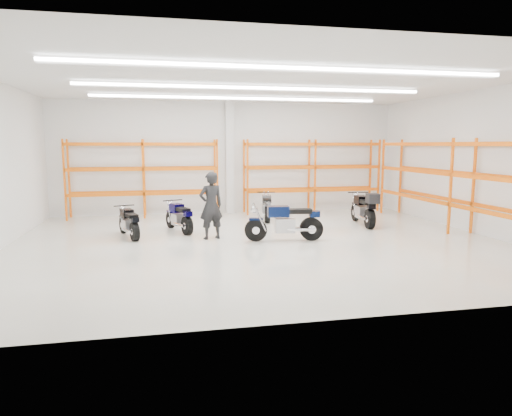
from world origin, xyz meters
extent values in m
plane|color=beige|center=(0.00, 0.00, 0.00)|extent=(14.00, 14.00, 0.00)
cube|color=white|center=(0.00, 6.00, 2.25)|extent=(14.00, 0.02, 4.50)
cube|color=white|center=(0.00, -6.00, 2.25)|extent=(14.00, 0.02, 4.50)
cube|color=white|center=(7.00, 0.00, 2.25)|extent=(0.02, 12.00, 4.50)
cube|color=white|center=(0.00, 0.00, 4.50)|extent=(14.00, 12.00, 0.02)
cube|color=white|center=(0.00, -3.00, 4.40)|extent=(10.00, 0.22, 0.10)
cube|color=white|center=(0.00, 0.50, 4.40)|extent=(10.00, 0.22, 0.10)
cube|color=white|center=(0.00, 3.50, 4.40)|extent=(10.00, 0.22, 0.10)
cylinder|color=black|center=(-0.08, 0.16, 0.33)|extent=(0.67, 0.21, 0.66)
cylinder|color=black|center=(1.54, -0.04, 0.34)|extent=(0.70, 0.28, 0.68)
cylinder|color=silver|center=(-0.08, 0.16, 0.33)|extent=(0.24, 0.18, 0.22)
cylinder|color=silver|center=(1.54, -0.04, 0.34)|extent=(0.27, 0.25, 0.24)
cube|color=#081338|center=(-0.08, 0.16, 0.66)|extent=(0.41, 0.21, 0.07)
cube|color=#B7B7BC|center=(0.76, 0.06, 0.46)|extent=(0.61, 0.46, 0.41)
cube|color=#A5A5AA|center=(1.18, 0.00, 0.35)|extent=(0.77, 0.22, 0.09)
cube|color=#081338|center=(0.57, 0.08, 0.87)|extent=(0.65, 0.44, 0.31)
cube|color=black|center=(1.18, 0.00, 0.87)|extent=(0.76, 0.41, 0.13)
cube|color=#081338|center=(1.63, -0.05, 0.79)|extent=(0.31, 0.27, 0.17)
cylinder|color=black|center=(0.20, 0.13, 1.11)|extent=(0.13, 0.76, 0.04)
sphere|color=silver|center=(-0.12, 0.17, 0.94)|extent=(0.21, 0.21, 0.21)
cylinder|color=silver|center=(1.20, -0.18, 0.35)|extent=(0.82, 0.20, 0.10)
cylinder|color=black|center=(-3.97, 2.17, 0.27)|extent=(0.27, 0.54, 0.54)
cylinder|color=black|center=(-3.53, 0.90, 0.28)|extent=(0.33, 0.58, 0.56)
cylinder|color=silver|center=(-3.97, 2.17, 0.27)|extent=(0.18, 0.21, 0.18)
cylinder|color=silver|center=(-3.53, 0.90, 0.28)|extent=(0.23, 0.24, 0.20)
cube|color=black|center=(-3.97, 2.17, 0.54)|extent=(0.23, 0.35, 0.05)
cube|color=#B7B7BC|center=(-3.74, 1.51, 0.38)|extent=(0.46, 0.55, 0.34)
cube|color=#A5A5AA|center=(-3.63, 1.18, 0.29)|extent=(0.30, 0.63, 0.07)
cube|color=black|center=(-3.79, 1.66, 0.72)|extent=(0.45, 0.57, 0.25)
cube|color=black|center=(-3.63, 1.18, 0.72)|extent=(0.44, 0.65, 0.11)
cube|color=black|center=(-3.51, 0.83, 0.65)|extent=(0.26, 0.28, 0.14)
cylinder|color=black|center=(-3.89, 1.95, 0.92)|extent=(0.61, 0.23, 0.03)
sphere|color=silver|center=(-3.98, 2.20, 0.77)|extent=(0.17, 0.17, 0.17)
cylinder|color=silver|center=(-3.76, 1.10, 0.29)|extent=(0.29, 0.66, 0.08)
cylinder|color=black|center=(-2.47, 2.81, 0.29)|extent=(0.30, 0.58, 0.57)
cylinder|color=black|center=(-1.99, 1.47, 0.29)|extent=(0.36, 0.61, 0.59)
cylinder|color=silver|center=(-2.47, 2.81, 0.29)|extent=(0.19, 0.22, 0.19)
cylinder|color=silver|center=(-1.99, 1.47, 0.29)|extent=(0.25, 0.26, 0.21)
cube|color=#0B0548|center=(-2.47, 2.81, 0.57)|extent=(0.25, 0.37, 0.06)
cube|color=#B7B7BC|center=(-2.22, 2.12, 0.40)|extent=(0.49, 0.58, 0.36)
cube|color=#A5A5AA|center=(-2.10, 1.78, 0.30)|extent=(0.33, 0.66, 0.08)
cube|color=#0B0548|center=(-2.28, 2.28, 0.76)|extent=(0.48, 0.61, 0.27)
cube|color=black|center=(-2.10, 1.78, 0.76)|extent=(0.48, 0.69, 0.11)
cube|color=#0B0548|center=(-1.96, 1.40, 0.68)|extent=(0.28, 0.30, 0.15)
cylinder|color=black|center=(-2.39, 2.58, 0.97)|extent=(0.64, 0.26, 0.03)
sphere|color=silver|center=(-2.48, 2.85, 0.82)|extent=(0.18, 0.18, 0.18)
cylinder|color=silver|center=(-2.23, 1.69, 0.30)|extent=(0.32, 0.70, 0.09)
cylinder|color=black|center=(1.24, 4.60, 0.29)|extent=(0.22, 0.59, 0.58)
cylinder|color=black|center=(0.97, 3.18, 0.30)|extent=(0.28, 0.62, 0.60)
cylinder|color=silver|center=(1.24, 4.60, 0.29)|extent=(0.17, 0.21, 0.19)
cylinder|color=silver|center=(0.97, 3.18, 0.30)|extent=(0.23, 0.24, 0.21)
cube|color=gray|center=(1.24, 4.60, 0.58)|extent=(0.21, 0.37, 0.06)
cube|color=#B7B7BC|center=(1.10, 3.86, 0.40)|extent=(0.43, 0.56, 0.37)
cube|color=#A5A5AA|center=(1.03, 3.50, 0.31)|extent=(0.24, 0.68, 0.08)
cube|color=gray|center=(1.13, 4.03, 0.77)|extent=(0.42, 0.59, 0.27)
cube|color=black|center=(1.03, 3.50, 0.77)|extent=(0.40, 0.68, 0.12)
cube|color=gray|center=(0.95, 3.10, 0.69)|extent=(0.26, 0.29, 0.15)
cylinder|color=black|center=(1.19, 4.35, 0.98)|extent=(0.67, 0.16, 0.03)
sphere|color=silver|center=(1.25, 4.63, 0.83)|extent=(0.18, 0.18, 0.18)
cylinder|color=silver|center=(0.87, 3.49, 0.31)|extent=(0.22, 0.73, 0.09)
cylinder|color=black|center=(4.24, 2.93, 0.32)|extent=(0.20, 0.65, 0.64)
cylinder|color=black|center=(4.05, 1.34, 0.33)|extent=(0.27, 0.68, 0.66)
cylinder|color=silver|center=(4.24, 2.93, 0.32)|extent=(0.17, 0.23, 0.21)
cylinder|color=silver|center=(4.05, 1.34, 0.33)|extent=(0.24, 0.26, 0.23)
cube|color=black|center=(4.24, 2.93, 0.64)|extent=(0.20, 0.40, 0.06)
cube|color=#B7B7BC|center=(4.14, 2.10, 0.45)|extent=(0.45, 0.60, 0.41)
cube|color=#A5A5AA|center=(4.10, 1.70, 0.34)|extent=(0.21, 0.76, 0.09)
cube|color=black|center=(4.17, 2.29, 0.85)|extent=(0.43, 0.64, 0.30)
cube|color=black|center=(4.10, 1.70, 0.85)|extent=(0.40, 0.74, 0.13)
cube|color=black|center=(4.04, 1.25, 0.77)|extent=(0.27, 0.30, 0.17)
cylinder|color=black|center=(4.21, 2.65, 1.09)|extent=(0.75, 0.12, 0.04)
sphere|color=silver|center=(4.24, 2.97, 0.92)|extent=(0.20, 0.20, 0.20)
cylinder|color=silver|center=(3.92, 1.68, 0.34)|extent=(0.19, 0.81, 0.10)
cube|color=black|center=(4.03, 1.13, 1.05)|extent=(0.41, 0.44, 0.32)
imported|color=black|center=(-1.31, 0.77, 1.00)|extent=(0.84, 0.67, 2.01)
cube|color=white|center=(0.00, 5.82, 2.25)|extent=(0.32, 0.32, 4.50)
cube|color=#FF4F0B|center=(-6.20, 5.88, 1.50)|extent=(0.07, 0.07, 3.00)
cube|color=#FF4F0B|center=(-6.20, 5.08, 1.50)|extent=(0.07, 0.07, 3.00)
cube|color=#FF4F0B|center=(-3.40, 5.88, 1.50)|extent=(0.07, 0.07, 3.00)
cube|color=#FF4F0B|center=(-3.40, 5.08, 1.50)|extent=(0.07, 0.07, 3.00)
cube|color=#FF4F0B|center=(-0.60, 5.88, 1.50)|extent=(0.07, 0.07, 3.00)
cube|color=#FF4F0B|center=(-0.60, 5.08, 1.50)|extent=(0.07, 0.07, 3.00)
cube|color=#FF4F0B|center=(-3.40, 5.88, 0.94)|extent=(5.60, 0.07, 0.12)
cube|color=#FF4F0B|center=(-3.40, 5.08, 0.94)|extent=(5.60, 0.07, 0.12)
cube|color=#FF4F0B|center=(-3.40, 5.88, 1.88)|extent=(5.60, 0.07, 0.12)
cube|color=#FF4F0B|center=(-3.40, 5.08, 1.88)|extent=(5.60, 0.07, 0.12)
cube|color=#FF4F0B|center=(-3.40, 5.88, 2.81)|extent=(5.60, 0.07, 0.12)
cube|color=#FF4F0B|center=(-3.40, 5.08, 2.81)|extent=(5.60, 0.07, 0.12)
cube|color=#FF4F0B|center=(0.60, 5.88, 1.50)|extent=(0.07, 0.07, 3.00)
cube|color=#FF4F0B|center=(0.60, 5.08, 1.50)|extent=(0.07, 0.07, 3.00)
cube|color=#FF4F0B|center=(3.40, 5.88, 1.50)|extent=(0.07, 0.07, 3.00)
cube|color=#FF4F0B|center=(3.40, 5.08, 1.50)|extent=(0.07, 0.07, 3.00)
cube|color=#FF4F0B|center=(6.20, 5.88, 1.50)|extent=(0.07, 0.07, 3.00)
cube|color=#FF4F0B|center=(6.20, 5.08, 1.50)|extent=(0.07, 0.07, 3.00)
cube|color=#FF4F0B|center=(3.40, 5.88, 0.94)|extent=(5.60, 0.07, 0.12)
cube|color=#FF4F0B|center=(3.40, 5.08, 0.94)|extent=(5.60, 0.07, 0.12)
cube|color=#FF4F0B|center=(3.40, 5.88, 1.88)|extent=(5.60, 0.07, 0.12)
cube|color=#FF4F0B|center=(3.40, 5.08, 1.88)|extent=(5.60, 0.07, 0.12)
cube|color=#FF4F0B|center=(3.40, 5.88, 2.81)|extent=(5.60, 0.07, 0.12)
cube|color=#FF4F0B|center=(3.40, 5.08, 2.81)|extent=(5.60, 0.07, 0.12)
cube|color=#FF4F0B|center=(6.88, 0.00, 1.50)|extent=(0.07, 0.07, 3.00)
cube|color=#FF4F0B|center=(6.08, 0.00, 1.50)|extent=(0.07, 0.07, 3.00)
cube|color=#FF4F0B|center=(6.88, 4.50, 1.50)|extent=(0.07, 0.07, 3.00)
cube|color=#FF4F0B|center=(6.08, 4.50, 1.50)|extent=(0.07, 0.07, 3.00)
cube|color=#FF4F0B|center=(6.88, 0.00, 0.94)|extent=(0.07, 9.00, 0.12)
cube|color=#FF4F0B|center=(6.08, 0.00, 0.94)|extent=(0.07, 9.00, 0.12)
cube|color=#FF4F0B|center=(6.88, 0.00, 1.88)|extent=(0.07, 9.00, 0.12)
cube|color=#FF4F0B|center=(6.08, 0.00, 1.88)|extent=(0.07, 9.00, 0.12)
cube|color=#FF4F0B|center=(6.88, 0.00, 2.81)|extent=(0.07, 9.00, 0.12)
cube|color=#FF4F0B|center=(6.08, 0.00, 2.81)|extent=(0.07, 9.00, 0.12)
camera|label=1|loc=(-2.71, -12.61, 2.80)|focal=32.00mm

